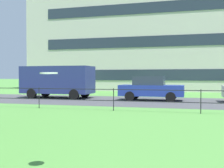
% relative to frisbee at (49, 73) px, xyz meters
% --- Properties ---
extents(street_strip, '(80.00, 7.12, 0.01)m').
position_rel_frisbee_xyz_m(street_strip, '(-1.15, 13.22, -1.57)').
color(street_strip, '#4C4C51').
rests_on(street_strip, ground).
extents(park_fence, '(29.62, 0.04, 1.00)m').
position_rel_frisbee_xyz_m(park_fence, '(-1.15, 8.07, -0.91)').
color(park_fence, black).
rests_on(park_fence, ground).
extents(frisbee, '(0.29, 0.29, 0.03)m').
position_rel_frisbee_xyz_m(frisbee, '(0.00, 0.00, 0.00)').
color(frisbee, white).
extents(panel_van_center, '(5.04, 2.18, 2.24)m').
position_rel_frisbee_xyz_m(panel_van_center, '(-6.89, 14.17, -0.31)').
color(panel_van_center, navy).
rests_on(panel_van_center, ground).
extents(car_blue_far_right, '(4.01, 1.84, 1.54)m').
position_rel_frisbee_xyz_m(car_blue_far_right, '(-0.24, 13.81, -0.80)').
color(car_blue_far_right, '#233899').
rests_on(car_blue_far_right, ground).
extents(apartment_building_background, '(34.70, 14.53, 17.16)m').
position_rel_frisbee_xyz_m(apartment_building_background, '(1.51, 31.30, 7.01)').
color(apartment_building_background, beige).
rests_on(apartment_building_background, ground).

